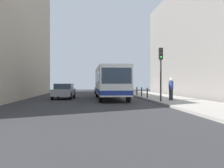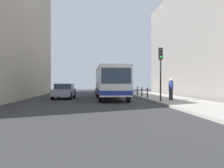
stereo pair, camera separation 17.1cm
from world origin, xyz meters
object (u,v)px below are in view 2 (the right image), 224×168
bollard_mid (142,92)px  car_behind_bus (103,88)px  bus (110,81)px  bollard_near (147,93)px  car_beside_bus (64,91)px  traffic_light (161,64)px  bollard_far (137,91)px  pedestrian_near_signal (171,89)px

bollard_mid → car_behind_bus: bearing=111.7°
bus → bollard_near: size_ratio=11.61×
car_beside_bus → traffic_light: 10.36m
car_behind_bus → bollard_mid: (3.60, -9.06, -0.16)m
car_behind_bus → bollard_far: (3.60, -6.38, -0.16)m
car_beside_bus → pedestrian_near_signal: (9.04, -5.26, 0.27)m
bus → car_beside_bus: bearing=-12.0°
bus → bollard_mid: (3.35, 1.62, -1.10)m
bollard_mid → pedestrian_near_signal: size_ratio=0.53×
car_beside_bus → bollard_mid: bearing=-171.4°
traffic_light → bollard_mid: bearing=90.8°
car_beside_bus → bollard_far: bearing=-153.1°
bus → bollard_mid: size_ratio=11.61×
car_behind_bus → bollard_mid: size_ratio=4.70×
bus → pedestrian_near_signal: 6.34m
bus → car_beside_bus: bus is taller
car_beside_bus → bollard_near: size_ratio=4.74×
bus → traffic_light: 6.52m
car_behind_bus → pedestrian_near_signal: size_ratio=2.47×
car_behind_bus → pedestrian_near_signal: pedestrian_near_signal is taller
bollard_near → traffic_light: bearing=-88.7°
bollard_near → bus: bearing=162.4°
traffic_light → bollard_far: traffic_light is taller
car_behind_bus → bollard_mid: car_behind_bus is taller
car_beside_bus → bollard_far: 8.51m
bus → pedestrian_near_signal: bus is taller
car_behind_bus → pedestrian_near_signal: bearing=105.8°
traffic_light → bollard_near: traffic_light is taller
bus → pedestrian_near_signal: bearing=136.2°
car_beside_bus → car_behind_bus: size_ratio=1.01×
car_beside_bus → pedestrian_near_signal: bearing=153.2°
car_beside_bus → bollard_mid: (7.81, 0.70, -0.16)m
bollard_far → pedestrian_near_signal: size_ratio=0.53×
bus → traffic_light: (3.45, -5.38, 1.28)m
traffic_light → bollard_mid: (-0.10, 7.00, -2.38)m
bollard_mid → car_beside_bus: bearing=-174.9°
bus → bollard_mid: bus is taller
traffic_light → car_behind_bus: bearing=103.0°
car_behind_bus → bollard_mid: bearing=109.6°
pedestrian_near_signal → bollard_mid: bearing=74.6°
bus → bollard_near: bearing=162.1°
car_beside_bus → car_behind_bus: bearing=-109.9°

